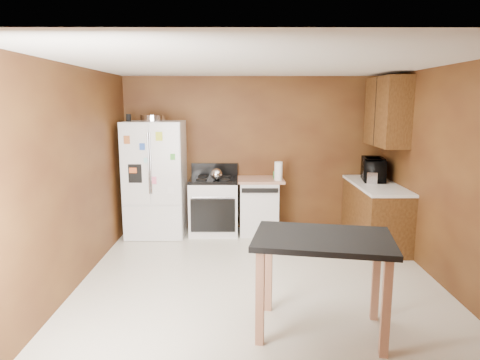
{
  "coord_description": "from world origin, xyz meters",
  "views": [
    {
      "loc": [
        -0.25,
        -4.75,
        2.09
      ],
      "look_at": [
        -0.23,
        0.85,
        1.07
      ],
      "focal_mm": 32.0,
      "sensor_mm": 36.0,
      "label": 1
    }
  ],
  "objects_px": {
    "roasting_pan": "(153,118)",
    "gas_range": "(214,205)",
    "kettle": "(217,174)",
    "paper_towel": "(278,171)",
    "pen_cup": "(128,118)",
    "refrigerator": "(156,179)",
    "green_canister": "(276,175)",
    "microwave": "(373,170)",
    "toaster": "(372,177)",
    "dishwasher": "(259,205)",
    "island": "(322,252)"
  },
  "relations": [
    {
      "from": "microwave",
      "to": "gas_range",
      "type": "distance_m",
      "value": 2.55
    },
    {
      "from": "kettle",
      "to": "microwave",
      "type": "bearing_deg",
      "value": -0.95
    },
    {
      "from": "pen_cup",
      "to": "island",
      "type": "height_order",
      "value": "pen_cup"
    },
    {
      "from": "refrigerator",
      "to": "toaster",
      "type": "bearing_deg",
      "value": -6.02
    },
    {
      "from": "green_canister",
      "to": "gas_range",
      "type": "distance_m",
      "value": 1.11
    },
    {
      "from": "roasting_pan",
      "to": "green_canister",
      "type": "height_order",
      "value": "roasting_pan"
    },
    {
      "from": "pen_cup",
      "to": "kettle",
      "type": "distance_m",
      "value": 1.59
    },
    {
      "from": "paper_towel",
      "to": "gas_range",
      "type": "distance_m",
      "value": 1.17
    },
    {
      "from": "gas_range",
      "to": "refrigerator",
      "type": "bearing_deg",
      "value": -176.19
    },
    {
      "from": "kettle",
      "to": "paper_towel",
      "type": "bearing_deg",
      "value": 2.32
    },
    {
      "from": "kettle",
      "to": "gas_range",
      "type": "relative_size",
      "value": 0.16
    },
    {
      "from": "pen_cup",
      "to": "gas_range",
      "type": "height_order",
      "value": "pen_cup"
    },
    {
      "from": "roasting_pan",
      "to": "paper_towel",
      "type": "relative_size",
      "value": 1.32
    },
    {
      "from": "kettle",
      "to": "green_canister",
      "type": "xyz_separation_m",
      "value": [
        0.94,
        0.21,
        -0.05
      ]
    },
    {
      "from": "roasting_pan",
      "to": "gas_range",
      "type": "height_order",
      "value": "roasting_pan"
    },
    {
      "from": "toaster",
      "to": "kettle",
      "type": "bearing_deg",
      "value": -169.77
    },
    {
      "from": "roasting_pan",
      "to": "kettle",
      "type": "relative_size",
      "value": 2.11
    },
    {
      "from": "pen_cup",
      "to": "island",
      "type": "xyz_separation_m",
      "value": [
        2.43,
        -2.91,
        -1.09
      ]
    },
    {
      "from": "paper_towel",
      "to": "refrigerator",
      "type": "bearing_deg",
      "value": 178.27
    },
    {
      "from": "paper_towel",
      "to": "dishwasher",
      "type": "relative_size",
      "value": 0.32
    },
    {
      "from": "roasting_pan",
      "to": "green_canister",
      "type": "distance_m",
      "value": 2.12
    },
    {
      "from": "toaster",
      "to": "island",
      "type": "distance_m",
      "value": 2.9
    },
    {
      "from": "toaster",
      "to": "microwave",
      "type": "relative_size",
      "value": 0.42
    },
    {
      "from": "microwave",
      "to": "kettle",
      "type": "bearing_deg",
      "value": 98.25
    },
    {
      "from": "roasting_pan",
      "to": "green_canister",
      "type": "xyz_separation_m",
      "value": [
        1.92,
        0.09,
        -0.9
      ]
    },
    {
      "from": "microwave",
      "to": "refrigerator",
      "type": "relative_size",
      "value": 0.32
    },
    {
      "from": "green_canister",
      "to": "pen_cup",
      "type": "bearing_deg",
      "value": -175.91
    },
    {
      "from": "microwave",
      "to": "gas_range",
      "type": "xyz_separation_m",
      "value": [
        -2.47,
        0.2,
        -0.6
      ]
    },
    {
      "from": "toaster",
      "to": "paper_towel",
      "type": "bearing_deg",
      "value": -175.55
    },
    {
      "from": "kettle",
      "to": "pen_cup",
      "type": "bearing_deg",
      "value": 177.91
    },
    {
      "from": "microwave",
      "to": "paper_towel",
      "type": "bearing_deg",
      "value": 96.09
    },
    {
      "from": "roasting_pan",
      "to": "gas_range",
      "type": "xyz_separation_m",
      "value": [
        0.92,
        0.04,
        -1.39
      ]
    },
    {
      "from": "toaster",
      "to": "gas_range",
      "type": "height_order",
      "value": "gas_range"
    },
    {
      "from": "roasting_pan",
      "to": "refrigerator",
      "type": "bearing_deg",
      "value": -59.12
    },
    {
      "from": "pen_cup",
      "to": "kettle",
      "type": "xyz_separation_m",
      "value": [
        1.33,
        -0.05,
        -0.87
      ]
    },
    {
      "from": "toaster",
      "to": "gas_range",
      "type": "bearing_deg",
      "value": -173.34
    },
    {
      "from": "roasting_pan",
      "to": "kettle",
      "type": "height_order",
      "value": "roasting_pan"
    },
    {
      "from": "kettle",
      "to": "green_canister",
      "type": "height_order",
      "value": "kettle"
    },
    {
      "from": "kettle",
      "to": "green_canister",
      "type": "relative_size",
      "value": 1.64
    },
    {
      "from": "kettle",
      "to": "refrigerator",
      "type": "bearing_deg",
      "value": 174.26
    },
    {
      "from": "toaster",
      "to": "gas_range",
      "type": "xyz_separation_m",
      "value": [
        -2.39,
        0.41,
        -0.53
      ]
    },
    {
      "from": "roasting_pan",
      "to": "pen_cup",
      "type": "distance_m",
      "value": 0.36
    },
    {
      "from": "refrigerator",
      "to": "dishwasher",
      "type": "relative_size",
      "value": 2.02
    },
    {
      "from": "kettle",
      "to": "toaster",
      "type": "xyz_separation_m",
      "value": [
        2.33,
        -0.25,
        -0.0
      ]
    },
    {
      "from": "refrigerator",
      "to": "gas_range",
      "type": "height_order",
      "value": "refrigerator"
    },
    {
      "from": "roasting_pan",
      "to": "microwave",
      "type": "height_order",
      "value": "roasting_pan"
    },
    {
      "from": "toaster",
      "to": "microwave",
      "type": "height_order",
      "value": "microwave"
    },
    {
      "from": "roasting_pan",
      "to": "toaster",
      "type": "bearing_deg",
      "value": -6.38
    },
    {
      "from": "toaster",
      "to": "island",
      "type": "relative_size",
      "value": 0.18
    },
    {
      "from": "roasting_pan",
      "to": "paper_towel",
      "type": "bearing_deg",
      "value": -2.39
    }
  ]
}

